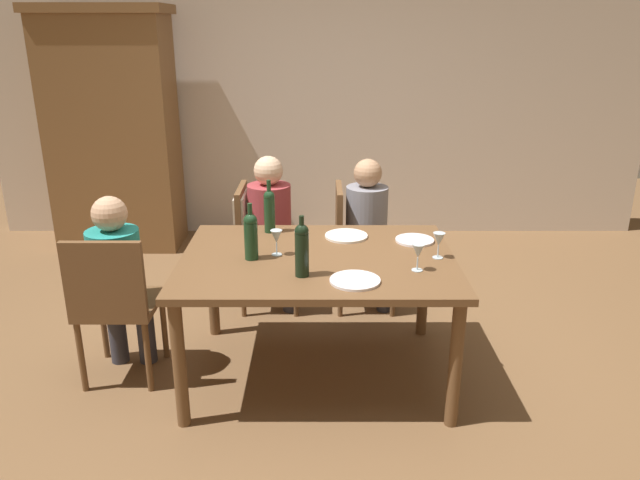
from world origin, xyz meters
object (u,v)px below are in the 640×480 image
wine_bottle_short_olive (272,210)px  dinner_plate_host (349,236)px  armoire_cabinet (116,130)px  dining_table (320,270)px  wine_bottle_tall_green (253,235)px  person_woman_host (276,222)px  person_man_guest (372,223)px  wine_glass_near_right (279,237)px  person_man_bearded (121,273)px  wine_glass_centre (441,240)px  wine_glass_near_left (421,252)px  chair_left_end (117,299)px  dinner_plate_guest_right (417,240)px  dinner_plate_guest_left (357,281)px  wine_bottle_dark_red (304,248)px  chair_far_right (357,238)px  chair_far_left (255,230)px

wine_bottle_short_olive → dinner_plate_host: (0.48, -0.10, -0.14)m
armoire_cabinet → dining_table: 3.02m
wine_bottle_tall_green → dinner_plate_host: bearing=34.2°
armoire_cabinet → person_woman_host: 2.12m
person_man_guest → wine_glass_near_right: size_ratio=7.53×
person_man_bearded → wine_glass_centre: 1.85m
armoire_cabinet → wine_glass_near_left: armoire_cabinet is taller
chair_left_end → wine_glass_near_right: chair_left_end is taller
armoire_cabinet → dinner_plate_guest_right: bearing=-39.9°
chair_left_end → wine_glass_near_right: size_ratio=6.17×
dinner_plate_guest_left → wine_bottle_tall_green: bearing=149.9°
wine_bottle_tall_green → wine_glass_centre: 1.05m
wine_glass_near_left → dinner_plate_host: bearing=123.2°
person_woman_host → wine_bottle_tall_green: person_woman_host is taller
person_woman_host → wine_glass_near_left: person_woman_host is taller
wine_bottle_dark_red → wine_glass_near_left: (0.62, 0.07, -0.05)m
person_woman_host → dinner_plate_guest_left: bearing=21.4°
wine_glass_near_right → wine_bottle_dark_red: bearing=-63.4°
armoire_cabinet → dinner_plate_guest_left: 3.41m
dining_table → person_man_guest: person_man_guest is taller
chair_left_end → person_man_bearded: 0.16m
wine_bottle_short_olive → wine_glass_near_left: size_ratio=2.27×
dinner_plate_guest_left → dinner_plate_host: bearing=91.3°
chair_far_right → wine_glass_centre: size_ratio=6.17×
wine_glass_near_right → dinner_plate_host: bearing=37.2°
person_man_bearded → person_woman_host: bearing=48.2°
wine_glass_centre → chair_far_right: bearing=113.1°
chair_far_left → wine_bottle_short_olive: wine_bottle_short_olive is taller
wine_bottle_tall_green → wine_glass_near_left: (0.91, -0.17, -0.04)m
chair_far_left → wine_bottle_tall_green: wine_bottle_tall_green is taller
wine_bottle_tall_green → dinner_plate_guest_right: (0.96, 0.30, -0.14)m
person_woman_host → dinner_plate_guest_right: person_woman_host is taller
wine_glass_near_left → wine_bottle_dark_red: bearing=-173.3°
armoire_cabinet → wine_glass_near_left: 3.51m
chair_far_left → person_man_guest: bearing=90.0°
person_man_guest → wine_bottle_short_olive: (-0.68, -0.52, 0.26)m
chair_far_left → wine_glass_near_left: 1.57m
wine_bottle_short_olive → dinner_plate_guest_right: bearing=-11.3°
chair_far_right → person_man_bearded: size_ratio=0.83×
chair_left_end → dinner_plate_host: bearing=17.7°
wine_bottle_short_olive → wine_glass_centre: wine_bottle_short_olive is taller
chair_far_left → dinner_plate_guest_right: (1.07, -0.70, 0.17)m
person_woman_host → chair_far_right: bearing=90.0°
wine_glass_near_left → wine_glass_centre: size_ratio=1.00×
wine_bottle_short_olive → wine_glass_near_left: bearing=-37.6°
dining_table → wine_glass_near_left: (0.54, -0.21, 0.19)m
wine_glass_near_right → dinner_plate_guest_left: wine_glass_near_right is taller
dining_table → armoire_cabinet: bearing=128.9°
person_man_guest → wine_bottle_tall_green: bearing=-37.1°
chair_far_left → wine_glass_centre: 1.54m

